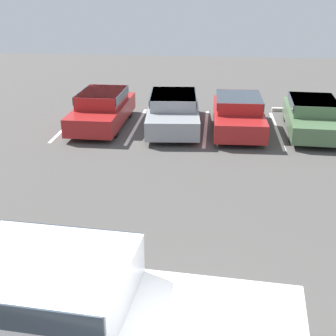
{
  "coord_description": "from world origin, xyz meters",
  "views": [
    {
      "loc": [
        0.36,
        -4.28,
        5.13
      ],
      "look_at": [
        -0.69,
        5.9,
        1.0
      ],
      "focal_mm": 50.0,
      "sensor_mm": 36.0,
      "label": 1
    }
  ],
  "objects_px": {
    "pickup_truck": "(74,321)",
    "parked_sedan_a": "(102,108)",
    "parked_sedan_b": "(173,109)",
    "wheel_stop_curb": "(293,110)",
    "parked_sedan_d": "(312,115)",
    "parked_sedan_c": "(238,113)"
  },
  "relations": [
    {
      "from": "parked_sedan_b",
      "to": "parked_sedan_c",
      "type": "relative_size",
      "value": 1.12
    },
    {
      "from": "wheel_stop_curb",
      "to": "pickup_truck",
      "type": "bearing_deg",
      "value": -108.91
    },
    {
      "from": "pickup_truck",
      "to": "parked_sedan_a",
      "type": "height_order",
      "value": "pickup_truck"
    },
    {
      "from": "parked_sedan_a",
      "to": "parked_sedan_b",
      "type": "xyz_separation_m",
      "value": [
        2.65,
        0.13,
        -0.03
      ]
    },
    {
      "from": "pickup_truck",
      "to": "parked_sedan_a",
      "type": "distance_m",
      "value": 12.04
    },
    {
      "from": "pickup_truck",
      "to": "parked_sedan_d",
      "type": "bearing_deg",
      "value": 70.77
    },
    {
      "from": "parked_sedan_b",
      "to": "wheel_stop_curb",
      "type": "distance_m",
      "value": 5.51
    },
    {
      "from": "pickup_truck",
      "to": "parked_sedan_a",
      "type": "xyz_separation_m",
      "value": [
        -2.42,
        11.8,
        -0.21
      ]
    },
    {
      "from": "parked_sedan_b",
      "to": "parked_sedan_d",
      "type": "distance_m",
      "value": 5.01
    },
    {
      "from": "parked_sedan_b",
      "to": "wheel_stop_curb",
      "type": "bearing_deg",
      "value": 114.88
    },
    {
      "from": "parked_sedan_d",
      "to": "wheel_stop_curb",
      "type": "height_order",
      "value": "parked_sedan_d"
    },
    {
      "from": "parked_sedan_a",
      "to": "parked_sedan_c",
      "type": "distance_m",
      "value": 5.03
    },
    {
      "from": "parked_sedan_c",
      "to": "pickup_truck",
      "type": "bearing_deg",
      "value": -13.56
    },
    {
      "from": "pickup_truck",
      "to": "parked_sedan_b",
      "type": "distance_m",
      "value": 11.93
    },
    {
      "from": "parked_sedan_a",
      "to": "parked_sedan_b",
      "type": "relative_size",
      "value": 0.91
    },
    {
      "from": "parked_sedan_b",
      "to": "wheel_stop_curb",
      "type": "relative_size",
      "value": 2.8
    },
    {
      "from": "parked_sedan_d",
      "to": "parked_sedan_a",
      "type": "bearing_deg",
      "value": -86.72
    },
    {
      "from": "pickup_truck",
      "to": "parked_sedan_c",
      "type": "xyz_separation_m",
      "value": [
        2.6,
        11.72,
        -0.23
      ]
    },
    {
      "from": "parked_sedan_d",
      "to": "wheel_stop_curb",
      "type": "distance_m",
      "value": 2.86
    },
    {
      "from": "parked_sedan_a",
      "to": "parked_sedan_d",
      "type": "bearing_deg",
      "value": 90.84
    },
    {
      "from": "pickup_truck",
      "to": "parked_sedan_c",
      "type": "relative_size",
      "value": 1.44
    },
    {
      "from": "parked_sedan_a",
      "to": "wheel_stop_curb",
      "type": "height_order",
      "value": "parked_sedan_a"
    }
  ]
}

